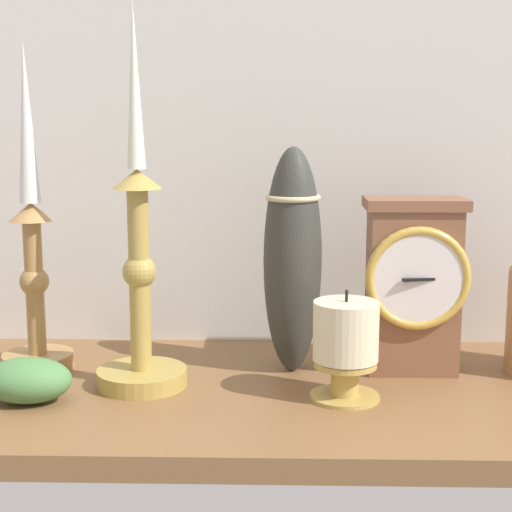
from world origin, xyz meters
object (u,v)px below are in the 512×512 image
Objects in this scene: tall_ceramic_vase at (294,260)px; pillar_candle_front at (347,345)px; candlestick_tall_left at (35,259)px; candlestick_tall_center at (141,279)px; mantel_clock at (415,283)px.

pillar_candle_front is at bearing -59.67° from tall_ceramic_vase.
tall_ceramic_vase reaches higher than pillar_candle_front.
candlestick_tall_left is 0.91× the size of candlestick_tall_center.
candlestick_tall_left reaches higher than tall_ceramic_vase.
candlestick_tall_center is at bearing 171.79° from pillar_candle_front.
tall_ceramic_vase is at bearing -179.18° from mantel_clock.
pillar_candle_front is (33.78, -8.73, -7.01)cm from candlestick_tall_left.
candlestick_tall_center is at bearing -24.21° from candlestick_tall_left.
candlestick_tall_left is 13.91cm from candlestick_tall_center.
pillar_candle_front is 0.45× the size of tall_ceramic_vase.
tall_ceramic_vase is at bearing 0.29° from candlestick_tall_left.
mantel_clock is at bearing 0.82° from tall_ceramic_vase.
candlestick_tall_center is 3.52× the size of pillar_candle_front.
candlestick_tall_center is (12.64, -5.69, -1.10)cm from candlestick_tall_left.
candlestick_tall_left is at bearing 165.50° from pillar_candle_front.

